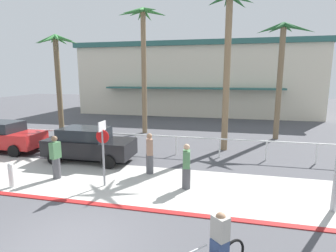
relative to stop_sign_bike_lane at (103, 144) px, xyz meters
name	(u,v)px	position (x,y,z in m)	size (l,w,h in m)	color
ground_plane	(162,146)	(0.74, 6.31, -1.68)	(80.00, 80.00, 0.00)	#4C4C51
sidewalk_strip	(127,182)	(0.74, 0.51, -1.67)	(44.00, 4.00, 0.02)	beige
curb_paint	(105,205)	(0.74, -1.49, -1.66)	(44.00, 0.24, 0.03)	maroon
building_backdrop	(198,79)	(0.80, 24.17, 2.18)	(25.81, 13.14, 7.68)	beige
rail_fence	(155,139)	(0.74, 4.81, -0.84)	(25.59, 0.08, 1.04)	white
stop_sign_bike_lane	(103,144)	(0.00, 0.00, 0.00)	(0.52, 0.56, 2.56)	gray
bollard_1	(11,175)	(-3.40, -0.93, -1.16)	(0.20, 0.20, 1.00)	white
palm_tree_0	(57,60)	(-7.15, 7.88, 3.61)	(2.91, 2.80, 7.01)	brown
palm_tree_1	(143,39)	(-1.51, 9.91, 5.12)	(3.43, 3.51, 8.91)	#846B4C
palm_tree_2	(228,39)	(4.41, 6.41, 4.51)	(2.70, 2.87, 8.59)	#846B4C
palm_tree_3	(282,56)	(7.79, 10.03, 3.80)	(3.63, 2.69, 7.58)	#756047
car_red_0	(3,136)	(-7.81, 3.36, -0.81)	(4.40, 2.02, 1.69)	red
car_black_1	(89,144)	(-2.17, 2.76, -0.81)	(4.40, 2.02, 1.69)	black
cyclist_black_0	(218,247)	(4.52, -3.95, -0.98)	(1.28, 1.38, 1.50)	black
pedestrian_0	(186,168)	(3.15, 0.46, -0.86)	(0.36, 0.43, 1.76)	#4C4C51
pedestrian_1	(56,159)	(-2.29, 0.28, -0.82)	(0.39, 0.45, 1.83)	#4C4C51
pedestrian_2	(150,155)	(1.33, 1.70, -0.83)	(0.41, 0.47, 1.82)	#4C4C51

